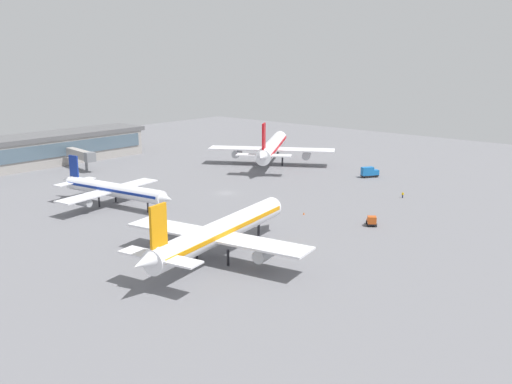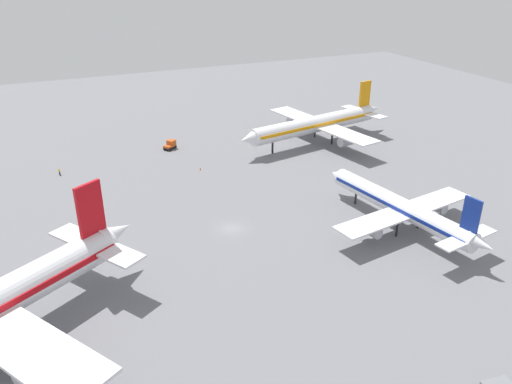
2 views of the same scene
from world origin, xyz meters
TOP-DOWN VIEW (x-y plane):
  - ground at (0.00, 0.00)m, footprint 288.00×288.00m
  - terminal_building at (14.66, -77.94)m, footprint 83.98×16.31m
  - airplane_at_gate at (-42.09, -17.82)m, footprint 49.06×41.19m
  - airplane_taxiing at (38.60, 35.34)m, footprint 47.58×38.59m
  - airplane_distant at (28.87, -12.27)m, footprint 31.20×38.58m
  - baggage_tug at (1.17, 46.61)m, footprint 3.75×3.56m
  - catering_truck at (-44.67, 19.72)m, footprint 5.74×4.63m
  - ground_crew_worker at (-27.10, 40.04)m, footprint 0.52×0.52m
  - jet_bridge at (7.79, -59.61)m, footprint 5.01×16.84m
  - safety_cone_near_gate at (3.69, 29.54)m, footprint 0.44×0.44m

SIDE VIEW (x-z plane):
  - ground at x=0.00m, z-range 0.00..0.00m
  - safety_cone_near_gate at x=3.69m, z-range 0.00..0.60m
  - ground_crew_worker at x=-27.10m, z-range 0.01..1.68m
  - baggage_tug at x=1.17m, z-range 0.01..2.31m
  - catering_truck at x=-44.67m, z-range 0.05..3.35m
  - airplane_distant at x=28.87m, z-range -1.60..10.15m
  - jet_bridge at x=7.79m, z-range 1.75..8.49m
  - airplane_taxiing at x=38.60m, z-range -1.98..12.56m
  - terminal_building at x=14.66m, z-range 0.10..10.76m
  - airplane_at_gate at x=-42.09m, z-range -2.29..14.47m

